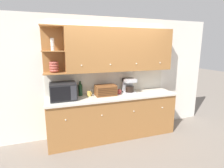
{
  "coord_description": "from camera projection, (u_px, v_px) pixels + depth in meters",
  "views": [
    {
      "loc": [
        -1.2,
        -3.73,
        1.96
      ],
      "look_at": [
        0.0,
        -0.22,
        1.18
      ],
      "focal_mm": 28.0,
      "sensor_mm": 36.0,
      "label": 1
    }
  ],
  "objects": [
    {
      "name": "counter_unit",
      "position": [
        113.0,
        116.0,
        3.86
      ],
      "size": [
        2.79,
        0.65,
        0.95
      ],
      "color": "#A36B38",
      "rests_on": "ground_plane"
    },
    {
      "name": "coffee_maker",
      "position": [
        129.0,
        86.0,
        3.94
      ],
      "size": [
        0.25,
        0.27,
        0.33
      ],
      "color": "#B7B7BC",
      "rests_on": "counter_unit"
    },
    {
      "name": "wine_bottle",
      "position": [
        80.0,
        89.0,
        3.7
      ],
      "size": [
        0.09,
        0.09,
        0.31
      ],
      "color": "#19381E",
      "rests_on": "counter_unit"
    },
    {
      "name": "microwave",
      "position": [
        63.0,
        91.0,
        3.42
      ],
      "size": [
        0.5,
        0.43,
        0.34
      ],
      "color": "black",
      "rests_on": "counter_unit"
    },
    {
      "name": "wall_back",
      "position": [
        109.0,
        77.0,
        4.0
      ],
      "size": [
        5.17,
        0.06,
        2.6
      ],
      "color": "white",
      "rests_on": "ground_plane"
    },
    {
      "name": "mug",
      "position": [
        89.0,
        94.0,
        3.69
      ],
      "size": [
        0.1,
        0.08,
        0.1
      ],
      "color": "gold",
      "rests_on": "counter_unit"
    },
    {
      "name": "ground_plane",
      "position": [
        109.0,
        130.0,
        4.24
      ],
      "size": [
        24.0,
        24.0,
        0.0
      ],
      "primitive_type": "plane",
      "color": "slate"
    },
    {
      "name": "upper_cabinets",
      "position": [
        119.0,
        50.0,
        3.73
      ],
      "size": [
        2.77,
        0.37,
        0.9
      ],
      "color": "#A36B38",
      "rests_on": "backsplash_panel"
    },
    {
      "name": "bread_box",
      "position": [
        106.0,
        90.0,
        3.73
      ],
      "size": [
        0.44,
        0.28,
        0.22
      ],
      "color": "brown",
      "rests_on": "counter_unit"
    },
    {
      "name": "backsplash_panel",
      "position": [
        109.0,
        81.0,
        3.99
      ],
      "size": [
        2.77,
        0.01,
        0.51
      ],
      "color": "silver",
      "rests_on": "counter_unit"
    },
    {
      "name": "mug_blue_second",
      "position": [
        119.0,
        92.0,
        3.87
      ],
      "size": [
        0.1,
        0.09,
        0.09
      ],
      "color": "#B73D38",
      "rests_on": "counter_unit"
    }
  ]
}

